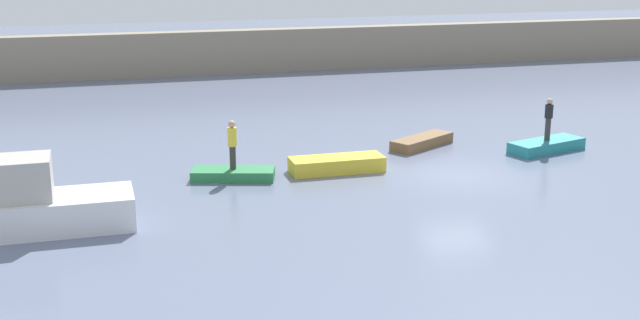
{
  "coord_description": "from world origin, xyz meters",
  "views": [
    {
      "loc": [
        -12.51,
        -25.79,
        8.22
      ],
      "look_at": [
        -4.65,
        1.73,
        0.47
      ],
      "focal_mm": 45.88,
      "sensor_mm": 36.0,
      "label": 1
    }
  ],
  "objects": [
    {
      "name": "ground_plane",
      "position": [
        0.0,
        0.0,
        0.0
      ],
      "size": [
        120.0,
        120.0,
        0.0
      ],
      "primitive_type": "plane",
      "color": "slate"
    },
    {
      "name": "embankment_wall",
      "position": [
        0.0,
        25.39,
        1.35
      ],
      "size": [
        80.0,
        1.2,
        2.7
      ],
      "primitive_type": "cube",
      "color": "gray",
      "rests_on": "ground_plane"
    },
    {
      "name": "motorboat",
      "position": [
        -14.36,
        -1.92,
        0.79
      ],
      "size": [
        5.48,
        1.99,
        2.23
      ],
      "color": "white",
      "rests_on": "ground_plane"
    },
    {
      "name": "rowboat_green",
      "position": [
        -7.84,
        1.77,
        0.19
      ],
      "size": [
        3.1,
        1.89,
        0.37
      ],
      "primitive_type": "cube",
      "rotation": [
        0.0,
        0.0,
        -0.29
      ],
      "color": "#2D7F47",
      "rests_on": "ground_plane"
    },
    {
      "name": "rowboat_yellow",
      "position": [
        -4.02,
        1.69,
        0.27
      ],
      "size": [
        3.44,
        1.19,
        0.55
      ],
      "primitive_type": "cube",
      "rotation": [
        0.0,
        0.0,
        -0.01
      ],
      "color": "gold",
      "rests_on": "ground_plane"
    },
    {
      "name": "rowboat_brown",
      "position": [
        0.43,
        4.28,
        0.21
      ],
      "size": [
        3.13,
        2.39,
        0.43
      ],
      "primitive_type": "cube",
      "rotation": [
        0.0,
        0.0,
        0.53
      ],
      "color": "brown",
      "rests_on": "ground_plane"
    },
    {
      "name": "rowboat_teal",
      "position": [
        4.93,
        2.21,
        0.23
      ],
      "size": [
        3.45,
        2.03,
        0.46
      ],
      "primitive_type": "cube",
      "rotation": [
        0.0,
        0.0,
        0.28
      ],
      "color": "teal",
      "rests_on": "ground_plane"
    },
    {
      "name": "person_yellow_shirt",
      "position": [
        -7.84,
        1.77,
        1.35
      ],
      "size": [
        0.32,
        0.32,
        1.75
      ],
      "color": "#38332D",
      "rests_on": "rowboat_green"
    },
    {
      "name": "person_dark_shirt",
      "position": [
        4.93,
        2.21,
        1.41
      ],
      "size": [
        0.32,
        0.32,
        1.7
      ],
      "color": "#38332D",
      "rests_on": "rowboat_teal"
    }
  ]
}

